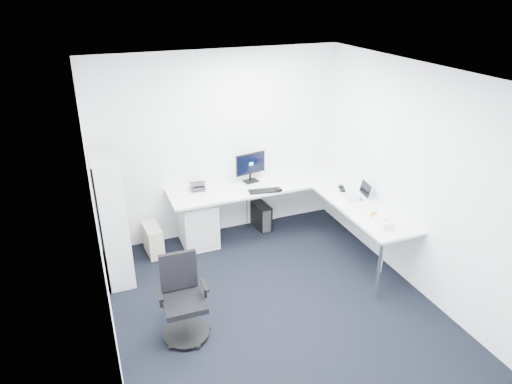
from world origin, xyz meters
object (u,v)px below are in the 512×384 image
object	(u,v)px
l_desk	(273,219)
laptop	(353,190)
task_chair	(184,301)
monitor	(251,167)
bookshelf	(112,218)

from	to	relation	value
l_desk	laptop	world-z (taller)	laptop
task_chair	laptop	bearing A→B (deg)	21.02
task_chair	monitor	bearing A→B (deg)	54.06
monitor	laptop	distance (m)	1.50
laptop	monitor	bearing A→B (deg)	146.05
l_desk	monitor	world-z (taller)	monitor
l_desk	task_chair	distance (m)	2.17
l_desk	laptop	distance (m)	1.20
bookshelf	laptop	world-z (taller)	bookshelf
task_chair	laptop	world-z (taller)	laptop
task_chair	monitor	distance (m)	2.49
bookshelf	monitor	size ratio (longest dim) A/B	3.50
monitor	laptop	world-z (taller)	monitor
task_chair	monitor	size ratio (longest dim) A/B	1.98
l_desk	task_chair	size ratio (longest dim) A/B	2.98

